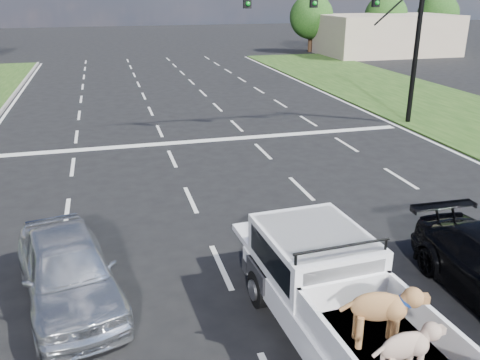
% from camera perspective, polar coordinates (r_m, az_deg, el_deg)
% --- Properties ---
extents(ground, '(160.00, 160.00, 0.00)m').
position_cam_1_polar(ground, '(12.04, 6.08, -8.56)').
color(ground, black).
rests_on(ground, ground).
extents(road_markings, '(17.75, 60.00, 0.01)m').
position_cam_1_polar(road_markings, '(17.78, -1.40, 1.47)').
color(road_markings, silver).
rests_on(road_markings, ground).
extents(traffic_signal, '(9.11, 0.31, 7.00)m').
position_cam_1_polar(traffic_signal, '(23.13, 14.41, 17.28)').
color(traffic_signal, black).
rests_on(traffic_signal, ground).
extents(building_right, '(12.00, 7.00, 3.60)m').
position_cam_1_polar(building_right, '(51.02, 16.19, 15.37)').
color(building_right, tan).
rests_on(building_right, ground).
extents(tree_far_d, '(4.20, 4.20, 5.40)m').
position_cam_1_polar(tree_far_d, '(51.81, 8.02, 17.68)').
color(tree_far_d, '#332114').
rests_on(tree_far_d, ground).
extents(tree_far_e, '(4.20, 4.20, 5.40)m').
position_cam_1_polar(tree_far_e, '(55.38, 16.05, 17.30)').
color(tree_far_e, '#332114').
rests_on(tree_far_e, ground).
extents(tree_far_f, '(4.20, 4.20, 5.40)m').
position_cam_1_polar(tree_far_f, '(58.64, 21.33, 16.87)').
color(tree_far_f, '#332114').
rests_on(tree_far_f, ground).
extents(pickup_truck, '(2.21, 5.31, 1.95)m').
position_cam_1_polar(pickup_truck, '(8.99, 11.07, -13.16)').
color(pickup_truck, black).
rests_on(pickup_truck, ground).
extents(silver_sedan, '(2.51, 4.46, 1.43)m').
position_cam_1_polar(silver_sedan, '(10.60, -18.77, -9.57)').
color(silver_sedan, silver).
rests_on(silver_sedan, ground).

